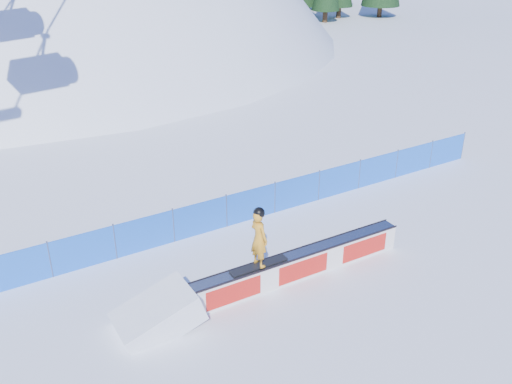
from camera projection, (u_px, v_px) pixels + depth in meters
ground at (328, 281)px, 17.07m from camera, size 160.00×160.00×0.00m
snow_hill at (61, 223)px, 57.23m from camera, size 64.00×64.00×64.00m
safety_fence at (251, 204)px, 20.27m from camera, size 22.05×0.05×1.30m
rail_box at (299, 265)px, 17.09m from camera, size 7.24×0.60×0.87m
snow_ramp at (159, 326)px, 15.21m from camera, size 2.33×1.47×1.44m
snowboarder at (259, 238)px, 15.85m from camera, size 1.79×0.68×1.87m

